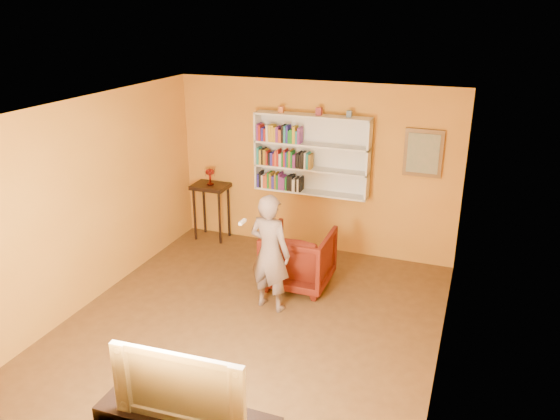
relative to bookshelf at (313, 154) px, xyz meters
The scene contains 15 objects.
room_shell 2.48m from the bookshelf, 90.00° to the right, with size 5.30×5.80×2.88m.
bookshelf is the anchor object (origin of this frame).
books_row_lower 0.69m from the bookshelf, 168.03° to the right, with size 0.73×0.19×0.26m.
books_row_middle 0.44m from the bookshelf, 165.40° to the right, with size 0.89×0.19×0.27m.
books_row_upper 0.60m from the bookshelf, 168.27° to the right, with size 0.71×0.19×0.27m.
ornament_left 0.83m from the bookshelf, behind, with size 0.07×0.07×0.10m, color #CD6A3A.
ornament_centre 0.69m from the bookshelf, 29.74° to the right, with size 0.08×0.08×0.12m, color maroon.
ornament_right 0.88m from the bookshelf, ahead, with size 0.07×0.07×0.10m, color slate.
framed_painting 1.66m from the bookshelf, ahead, with size 0.55×0.05×0.70m.
console_table 1.90m from the bookshelf, behind, with size 0.58×0.45×0.95m.
ruby_lustre 1.78m from the bookshelf, behind, with size 0.16×0.17×0.27m.
armchair 1.72m from the bookshelf, 80.50° to the right, with size 0.89×0.91×0.83m, color #410904.
person 2.11m from the bookshelf, 88.18° to the right, with size 0.57×0.38×1.57m, color #6A574E.
game_remote 2.29m from the bookshelf, 94.13° to the right, with size 0.04×0.15×0.04m, color white.
television 4.73m from the bookshelf, 85.25° to the right, with size 1.15×0.15×0.66m, color black.
Camera 1 is at (2.41, -5.40, 3.75)m, focal length 35.00 mm.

